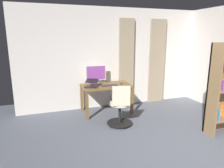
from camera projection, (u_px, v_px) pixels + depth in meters
name	position (u px, v px, depth m)	size (l,w,h in m)	color
ground_plane	(181.00, 168.00, 3.09)	(8.08, 8.08, 0.00)	#555A65
back_room_partition	(113.00, 58.00, 5.65)	(5.11, 0.10, 2.66)	silver
curtain_left_panel	(157.00, 62.00, 6.00)	(0.49, 0.06, 2.38)	gray
curtain_right_panel	(126.00, 63.00, 5.69)	(0.42, 0.06, 2.38)	gray
desk	(106.00, 89.00, 5.22)	(1.22, 0.73, 0.72)	brown
office_chair	(120.00, 107.00, 4.45)	(0.56, 0.56, 0.93)	black
computer_monitor	(96.00, 73.00, 5.30)	(0.53, 0.18, 0.48)	white
computer_keyboard	(109.00, 85.00, 5.11)	(0.39, 0.14, 0.02)	#333338
laptop	(91.00, 85.00, 4.99)	(0.42, 0.44, 0.17)	black
computer_mouse	(121.00, 83.00, 5.28)	(0.06, 0.10, 0.04)	#333338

